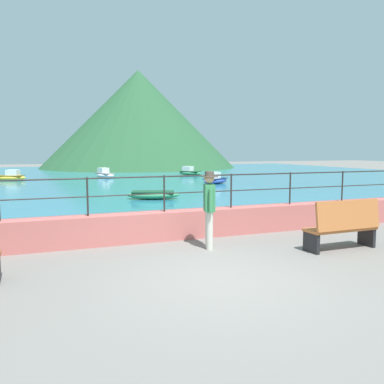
% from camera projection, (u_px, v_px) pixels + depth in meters
% --- Properties ---
extents(ground_plane, '(120.00, 120.00, 0.00)m').
position_uv_depth(ground_plane, '(218.00, 279.00, 6.69)').
color(ground_plane, slate).
extents(promenade_wall, '(20.00, 0.56, 0.70)m').
position_uv_depth(promenade_wall, '(164.00, 225.00, 9.62)').
color(promenade_wall, '#BC605B').
rests_on(promenade_wall, ground).
extents(railing, '(18.44, 0.04, 0.90)m').
position_uv_depth(railing, '(164.00, 186.00, 9.52)').
color(railing, '#282623').
rests_on(railing, promenade_wall).
extents(lake_water, '(64.00, 44.32, 0.06)m').
position_uv_depth(lake_water, '(82.00, 178.00, 30.69)').
color(lake_water, teal).
rests_on(lake_water, ground).
extents(hill_main, '(23.86, 23.86, 11.97)m').
position_uv_depth(hill_main, '(139.00, 119.00, 47.95)').
color(hill_main, '#285633').
rests_on(hill_main, ground).
extents(bench_far, '(1.71, 0.58, 1.13)m').
position_uv_depth(bench_far, '(344.00, 225.00, 8.56)').
color(bench_far, '#B76633').
rests_on(bench_far, ground).
extents(person_walking, '(0.38, 0.55, 1.75)m').
position_uv_depth(person_walking, '(209.00, 206.00, 8.62)').
color(person_walking, beige).
rests_on(person_walking, ground).
extents(boat_0, '(2.47, 1.70, 0.76)m').
position_uv_depth(boat_0, '(10.00, 177.00, 27.57)').
color(boat_0, gold).
rests_on(boat_0, lake_water).
extents(boat_1, '(2.01, 2.42, 0.76)m').
position_uv_depth(boat_1, '(190.00, 172.00, 33.29)').
color(boat_1, '#338C59').
rests_on(boat_1, lake_water).
extents(boat_3, '(2.42, 2.01, 0.76)m').
position_uv_depth(boat_3, '(215.00, 180.00, 24.78)').
color(boat_3, '#2D4C9E').
rests_on(boat_3, lake_water).
extents(boat_4, '(2.47, 1.60, 0.36)m').
position_uv_depth(boat_4, '(153.00, 195.00, 17.08)').
color(boat_4, '#338C59').
rests_on(boat_4, lake_water).
extents(boat_5, '(1.65, 2.47, 0.76)m').
position_uv_depth(boat_5, '(105.00, 174.00, 30.42)').
color(boat_5, white).
rests_on(boat_5, lake_water).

